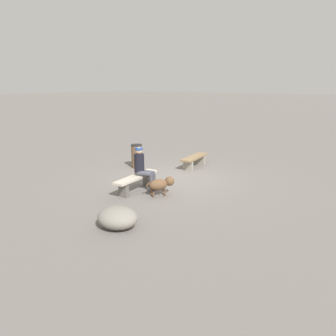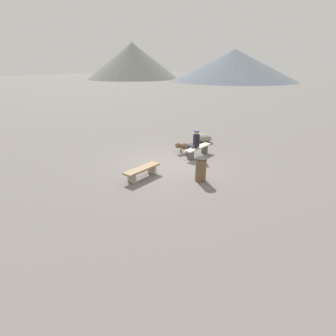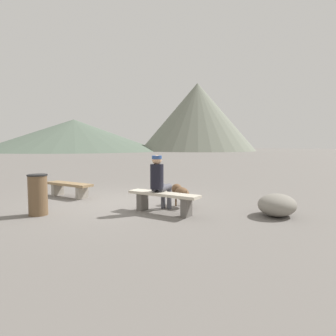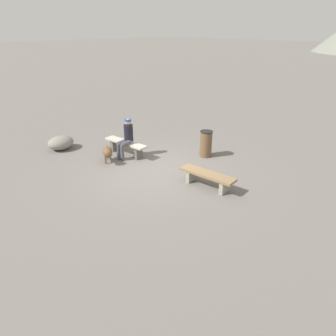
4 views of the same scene
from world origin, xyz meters
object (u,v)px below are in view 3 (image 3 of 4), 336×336
at_px(bench_left, 69,187).
at_px(seated_person, 159,179).
at_px(dog, 180,193).
at_px(boulder, 277,205).
at_px(trash_bin, 38,195).
at_px(bench_right, 163,199).

height_order(bench_left, seated_person, seated_person).
bearing_deg(dog, boulder, -135.38).
height_order(bench_left, dog, dog).
xyz_separation_m(trash_bin, boulder, (4.18, 3.20, -0.21)).
distance_m(bench_left, dog, 3.51).
relative_size(bench_right, trash_bin, 1.97).
bearing_deg(bench_left, boulder, 9.02).
height_order(dog, boulder, dog).
distance_m(seated_person, boulder, 2.68).
distance_m(dog, boulder, 2.30).
relative_size(seated_person, trash_bin, 1.46).
height_order(bench_right, seated_person, seated_person).
bearing_deg(seated_person, bench_right, -34.26).
height_order(seated_person, boulder, seated_person).
xyz_separation_m(bench_left, bench_right, (3.51, 0.12, 0.03)).
bearing_deg(bench_right, seated_person, 150.77).
bearing_deg(bench_left, bench_right, -3.73).
bearing_deg(dog, seated_person, 117.83).
xyz_separation_m(bench_right, trash_bin, (-2.07, -1.85, 0.12)).
bearing_deg(trash_bin, bench_right, 41.77).
bearing_deg(dog, trash_bin, 86.48).
distance_m(bench_left, boulder, 5.81).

